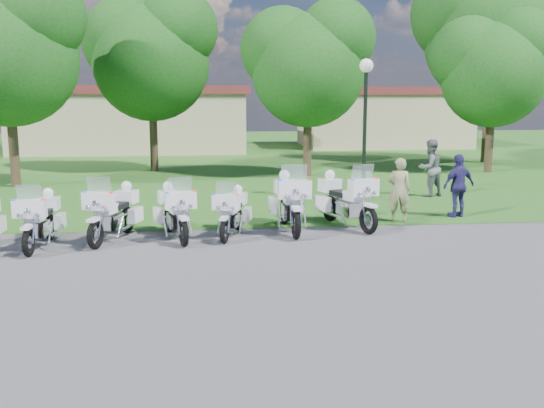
{
  "coord_description": "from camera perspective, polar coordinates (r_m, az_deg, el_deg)",
  "views": [
    {
      "loc": [
        -1.35,
        -12.16,
        3.27
      ],
      "look_at": [
        0.09,
        1.2,
        0.95
      ],
      "focal_mm": 40.0,
      "sensor_mm": 36.0,
      "label": 1
    }
  ],
  "objects": [
    {
      "name": "bystander_b",
      "position": [
        21.3,
        14.63,
        3.28
      ],
      "size": [
        1.15,
        1.04,
        1.94
      ],
      "primitive_type": "imported",
      "rotation": [
        0.0,
        0.0,
        -2.75
      ],
      "color": "slate",
      "rests_on": "ground"
    },
    {
      "name": "bystander_c",
      "position": [
        17.73,
        17.16,
        1.63
      ],
      "size": [
        1.13,
        0.75,
        1.78
      ],
      "primitive_type": "imported",
      "rotation": [
        0.0,
        0.0,
        3.47
      ],
      "color": "navy",
      "rests_on": "ground"
    },
    {
      "name": "motorcycle_5",
      "position": [
        15.31,
        1.61,
        0.26
      ],
      "size": [
        0.87,
        2.62,
        1.76
      ],
      "rotation": [
        0.0,
        0.0,
        3.16
      ],
      "color": "black",
      "rests_on": "ground"
    },
    {
      "name": "bystander_a",
      "position": [
        16.66,
        11.86,
        1.28
      ],
      "size": [
        0.7,
        0.53,
        1.73
      ],
      "primitive_type": "imported",
      "rotation": [
        0.0,
        0.0,
        2.94
      ],
      "color": "#959164",
      "rests_on": "ground"
    },
    {
      "name": "grass_lawn",
      "position": [
        39.32,
        -4.17,
        5.0
      ],
      "size": [
        100.0,
        48.0,
        0.01
      ],
      "primitive_type": "cube",
      "color": "#376C22",
      "rests_on": "ground"
    },
    {
      "name": "motorcycle_6",
      "position": [
        15.87,
        6.92,
        0.45
      ],
      "size": [
        1.37,
        2.44,
        1.71
      ],
      "rotation": [
        0.0,
        0.0,
        3.48
      ],
      "color": "black",
      "rests_on": "ground"
    },
    {
      "name": "tree_4",
      "position": [
        34.04,
        19.87,
        15.51
      ],
      "size": [
        7.93,
        6.77,
        10.57
      ],
      "color": "#38281C",
      "rests_on": "ground"
    },
    {
      "name": "motorcycle_4",
      "position": [
        14.72,
        -3.74,
        -0.72
      ],
      "size": [
        1.03,
        2.06,
        1.41
      ],
      "rotation": [
        0.0,
        0.0,
        2.88
      ],
      "color": "black",
      "rests_on": "ground"
    },
    {
      "name": "ground",
      "position": [
        12.67,
        0.17,
        -5.17
      ],
      "size": [
        100.0,
        100.0,
        0.0
      ],
      "primitive_type": "plane",
      "color": "#525257",
      "rests_on": "ground"
    },
    {
      "name": "building_east",
      "position": [
        43.95,
        10.28,
        8.06
      ],
      "size": [
        11.44,
        7.28,
        4.1
      ],
      "color": "#C2B08C",
      "rests_on": "ground"
    },
    {
      "name": "building_west",
      "position": [
        40.45,
        -12.87,
        7.84
      ],
      "size": [
        14.56,
        8.32,
        4.1
      ],
      "color": "#C2B08C",
      "rests_on": "ground"
    },
    {
      "name": "lamp_post",
      "position": [
        19.74,
        8.8,
        10.06
      ],
      "size": [
        0.44,
        0.44,
        4.55
      ],
      "color": "black",
      "rests_on": "ground"
    },
    {
      "name": "motorcycle_3",
      "position": [
        14.62,
        -9.18,
        -0.66
      ],
      "size": [
        1.12,
        2.26,
        1.55
      ],
      "rotation": [
        0.0,
        0.0,
        3.4
      ],
      "color": "black",
      "rests_on": "ground"
    },
    {
      "name": "tree_1",
      "position": [
        28.59,
        -11.43,
        13.89
      ],
      "size": [
        6.13,
        5.23,
        8.17
      ],
      "color": "#38281C",
      "rests_on": "ground"
    },
    {
      "name": "tree_3",
      "position": [
        29.3,
        20.06,
        12.18
      ],
      "size": [
        5.43,
        4.63,
        7.24
      ],
      "color": "#38281C",
      "rests_on": "ground"
    },
    {
      "name": "motorcycle_1",
      "position": [
        14.55,
        -20.94,
        -1.33
      ],
      "size": [
        0.75,
        2.24,
        1.5
      ],
      "rotation": [
        0.0,
        0.0,
        3.11
      ],
      "color": "black",
      "rests_on": "ground"
    },
    {
      "name": "tree_2",
      "position": [
        26.29,
        3.32,
        13.41
      ],
      "size": [
        5.6,
        4.78,
        7.47
      ],
      "color": "#38281C",
      "rests_on": "ground"
    },
    {
      "name": "motorcycle_2",
      "position": [
        14.75,
        -14.63,
        -0.72
      ],
      "size": [
        1.2,
        2.29,
        1.58
      ],
      "rotation": [
        0.0,
        0.0,
        2.85
      ],
      "color": "black",
      "rests_on": "ground"
    },
    {
      "name": "tree_0",
      "position": [
        24.88,
        -23.83,
        13.73
      ],
      "size": [
        6.04,
        5.16,
        8.06
      ],
      "color": "#38281C",
      "rests_on": "ground"
    }
  ]
}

